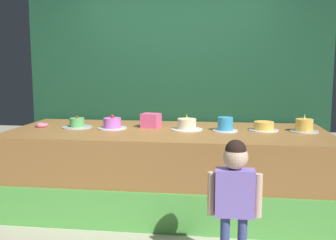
{
  "coord_description": "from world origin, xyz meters",
  "views": [
    {
      "loc": [
        0.55,
        -3.41,
        1.56
      ],
      "look_at": [
        0.04,
        0.41,
        1.02
      ],
      "focal_mm": 41.42,
      "sensor_mm": 36.0,
      "label": 1
    }
  ],
  "objects": [
    {
      "name": "cake_far_right",
      "position": [
        1.44,
        0.76,
        0.93
      ],
      "size": [
        0.29,
        0.29,
        0.19
      ],
      "color": "silver",
      "rests_on": "stage_platform"
    },
    {
      "name": "cake_right",
      "position": [
        1.03,
        0.78,
        0.91
      ],
      "size": [
        0.31,
        0.31,
        0.1
      ],
      "color": "silver",
      "rests_on": "stage_platform"
    },
    {
      "name": "pink_box",
      "position": [
        -0.21,
        0.83,
        0.95
      ],
      "size": [
        0.23,
        0.2,
        0.16
      ],
      "primitive_type": "cube",
      "rotation": [
        0.0,
        0.0,
        -0.23
      ],
      "color": "#EE598F",
      "rests_on": "stage_platform"
    },
    {
      "name": "cake_far_left",
      "position": [
        -1.03,
        0.72,
        0.91
      ],
      "size": [
        0.34,
        0.34,
        0.13
      ],
      "color": "silver",
      "rests_on": "stage_platform"
    },
    {
      "name": "curtain_backdrop",
      "position": [
        0.0,
        1.45,
        1.56
      ],
      "size": [
        3.78,
        0.08,
        3.12
      ],
      "primitive_type": "cube",
      "color": "#19472D",
      "rests_on": "ground_plane"
    },
    {
      "name": "stage_platform",
      "position": [
        0.0,
        0.67,
        0.43
      ],
      "size": [
        3.39,
        1.37,
        0.87
      ],
      "color": "#9E6B38",
      "rests_on": "ground_plane"
    },
    {
      "name": "cake_left",
      "position": [
        -0.62,
        0.7,
        0.92
      ],
      "size": [
        0.32,
        0.32,
        0.16
      ],
      "color": "silver",
      "rests_on": "stage_platform"
    },
    {
      "name": "child_figure",
      "position": [
        0.67,
        -0.63,
        0.67
      ],
      "size": [
        0.4,
        0.18,
        1.03
      ],
      "color": "#3F4C8C",
      "rests_on": "ground_plane"
    },
    {
      "name": "cake_center_right",
      "position": [
        0.62,
        0.7,
        0.94
      ],
      "size": [
        0.27,
        0.27,
        0.15
      ],
      "color": "white",
      "rests_on": "stage_platform"
    },
    {
      "name": "cake_center_left",
      "position": [
        0.21,
        0.73,
        0.93
      ],
      "size": [
        0.34,
        0.34,
        0.18
      ],
      "color": "white",
      "rests_on": "stage_platform"
    },
    {
      "name": "donut",
      "position": [
        -1.44,
        0.71,
        0.89
      ],
      "size": [
        0.14,
        0.14,
        0.04
      ],
      "primitive_type": "torus",
      "color": "pink",
      "rests_on": "stage_platform"
    },
    {
      "name": "ground_plane",
      "position": [
        0.0,
        0.0,
        0.0
      ],
      "size": [
        12.0,
        12.0,
        0.0
      ],
      "primitive_type": "plane",
      "color": "#BCB29E"
    }
  ]
}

